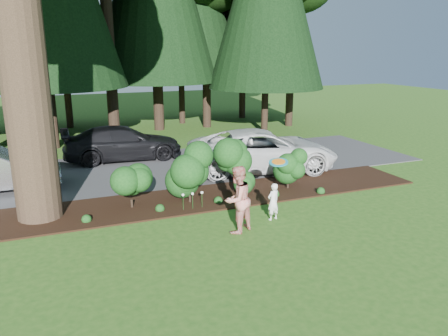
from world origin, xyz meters
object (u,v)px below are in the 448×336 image
at_px(car_white_suv, 263,150).
at_px(car_dark_suv, 123,143).
at_px(frisbee, 279,162).
at_px(child, 273,202).
at_px(adult, 237,200).

bearing_deg(car_white_suv, car_dark_suv, 61.96).
bearing_deg(frisbee, car_white_suv, 68.56).
distance_m(car_white_suv, child, 5.17).
height_order(child, frisbee, frisbee).
bearing_deg(child, adult, 0.82).
bearing_deg(frisbee, child, -134.20).
xyz_separation_m(car_white_suv, child, (-2.04, -4.74, -0.31)).
height_order(adult, frisbee, adult).
distance_m(car_white_suv, frisbee, 4.82).
xyz_separation_m(car_white_suv, car_dark_suv, (-4.87, 3.85, -0.09)).
bearing_deg(car_white_suv, child, 166.97).
relative_size(car_white_suv, adult, 3.26).
xyz_separation_m(child, frisbee, (0.30, 0.31, 1.06)).
bearing_deg(child, car_dark_suv, -88.18).
distance_m(car_white_suv, car_dark_suv, 6.21).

